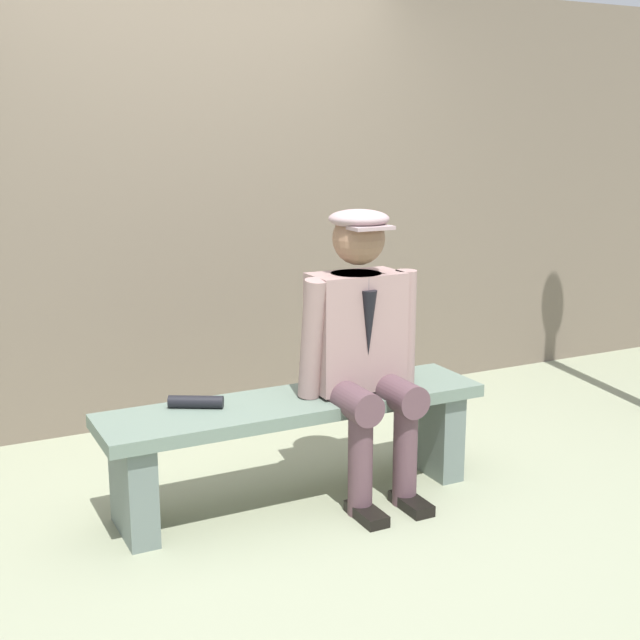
% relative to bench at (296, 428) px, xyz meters
% --- Properties ---
extents(ground_plane, '(30.00, 30.00, 0.00)m').
position_rel_bench_xyz_m(ground_plane, '(0.00, 0.00, -0.35)').
color(ground_plane, gray).
extents(bench, '(1.78, 0.42, 0.49)m').
position_rel_bench_xyz_m(bench, '(0.00, 0.00, 0.00)').
color(bench, slate).
rests_on(bench, ground).
extents(seated_man, '(0.59, 0.56, 1.32)m').
position_rel_bench_xyz_m(seated_man, '(-0.30, 0.06, 0.39)').
color(seated_man, gray).
rests_on(seated_man, ground).
extents(rolled_magazine, '(0.24, 0.16, 0.06)m').
position_rel_bench_xyz_m(rolled_magazine, '(0.44, -0.08, 0.17)').
color(rolled_magazine, black).
rests_on(rolled_magazine, bench).
extents(stadium_wall, '(12.00, 0.24, 2.50)m').
position_rel_bench_xyz_m(stadium_wall, '(0.00, -1.44, 0.91)').
color(stadium_wall, '#6D6050').
rests_on(stadium_wall, ground).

